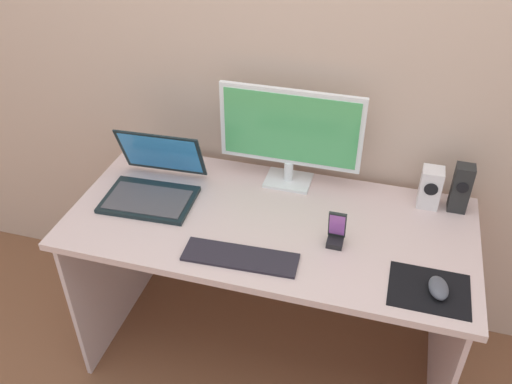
{
  "coord_description": "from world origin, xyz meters",
  "views": [
    {
      "loc": [
        0.37,
        -1.5,
        1.98
      ],
      "look_at": [
        -0.05,
        -0.02,
        0.87
      ],
      "focal_mm": 38.16,
      "sensor_mm": 36.0,
      "label": 1
    }
  ],
  "objects_px": {
    "monitor": "(290,133)",
    "phone_in_dock": "(336,233)",
    "speaker_near_monitor": "(430,187)",
    "speaker_right": "(461,188)",
    "mouse": "(438,288)",
    "keyboard_external": "(240,257)",
    "laptop": "(153,184)"
  },
  "relations": [
    {
      "from": "speaker_near_monitor",
      "to": "speaker_right",
      "type": "bearing_deg",
      "value": 0.07
    },
    {
      "from": "keyboard_external",
      "to": "mouse",
      "type": "distance_m",
      "value": 0.64
    },
    {
      "from": "speaker_near_monitor",
      "to": "keyboard_external",
      "type": "relative_size",
      "value": 0.4
    },
    {
      "from": "speaker_near_monitor",
      "to": "laptop",
      "type": "bearing_deg",
      "value": -168.03
    },
    {
      "from": "speaker_right",
      "to": "speaker_near_monitor",
      "type": "bearing_deg",
      "value": -179.93
    },
    {
      "from": "speaker_near_monitor",
      "to": "laptop",
      "type": "xyz_separation_m",
      "value": [
        -1.02,
        -0.22,
        -0.03
      ]
    },
    {
      "from": "speaker_right",
      "to": "laptop",
      "type": "bearing_deg",
      "value": -169.11
    },
    {
      "from": "monitor",
      "to": "phone_in_dock",
      "type": "bearing_deg",
      "value": -53.13
    },
    {
      "from": "keyboard_external",
      "to": "phone_in_dock",
      "type": "xyz_separation_m",
      "value": [
        0.29,
        0.16,
        0.04
      ]
    },
    {
      "from": "speaker_right",
      "to": "mouse",
      "type": "relative_size",
      "value": 1.9
    },
    {
      "from": "speaker_near_monitor",
      "to": "phone_in_dock",
      "type": "bearing_deg",
      "value": -133.27
    },
    {
      "from": "laptop",
      "to": "mouse",
      "type": "relative_size",
      "value": 3.54
    },
    {
      "from": "monitor",
      "to": "phone_in_dock",
      "type": "height_order",
      "value": "monitor"
    },
    {
      "from": "speaker_right",
      "to": "phone_in_dock",
      "type": "relative_size",
      "value": 1.38
    },
    {
      "from": "laptop",
      "to": "keyboard_external",
      "type": "xyz_separation_m",
      "value": [
        0.43,
        -0.26,
        -0.04
      ]
    },
    {
      "from": "speaker_right",
      "to": "mouse",
      "type": "xyz_separation_m",
      "value": [
        -0.06,
        -0.46,
        -0.07
      ]
    },
    {
      "from": "speaker_right",
      "to": "keyboard_external",
      "type": "height_order",
      "value": "speaker_right"
    },
    {
      "from": "speaker_right",
      "to": "phone_in_dock",
      "type": "xyz_separation_m",
      "value": [
        -0.4,
        -0.32,
        -0.05
      ]
    },
    {
      "from": "keyboard_external",
      "to": "phone_in_dock",
      "type": "height_order",
      "value": "phone_in_dock"
    },
    {
      "from": "speaker_right",
      "to": "speaker_near_monitor",
      "type": "distance_m",
      "value": 0.11
    },
    {
      "from": "monitor",
      "to": "speaker_near_monitor",
      "type": "xyz_separation_m",
      "value": [
        0.54,
        -0.0,
        -0.15
      ]
    },
    {
      "from": "keyboard_external",
      "to": "speaker_near_monitor",
      "type": "bearing_deg",
      "value": 36.34
    },
    {
      "from": "speaker_right",
      "to": "mouse",
      "type": "height_order",
      "value": "speaker_right"
    },
    {
      "from": "mouse",
      "to": "speaker_near_monitor",
      "type": "bearing_deg",
      "value": 86.06
    },
    {
      "from": "monitor",
      "to": "speaker_right",
      "type": "xyz_separation_m",
      "value": [
        0.64,
        -0.0,
        -0.13
      ]
    },
    {
      "from": "monitor",
      "to": "phone_in_dock",
      "type": "relative_size",
      "value": 3.99
    },
    {
      "from": "speaker_near_monitor",
      "to": "mouse",
      "type": "relative_size",
      "value": 1.56
    },
    {
      "from": "speaker_near_monitor",
      "to": "mouse",
      "type": "height_order",
      "value": "speaker_near_monitor"
    },
    {
      "from": "phone_in_dock",
      "to": "mouse",
      "type": "bearing_deg",
      "value": -22.82
    },
    {
      "from": "laptop",
      "to": "keyboard_external",
      "type": "distance_m",
      "value": 0.51
    },
    {
      "from": "monitor",
      "to": "speaker_near_monitor",
      "type": "distance_m",
      "value": 0.56
    },
    {
      "from": "laptop",
      "to": "speaker_right",
      "type": "bearing_deg",
      "value": 10.89
    }
  ]
}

